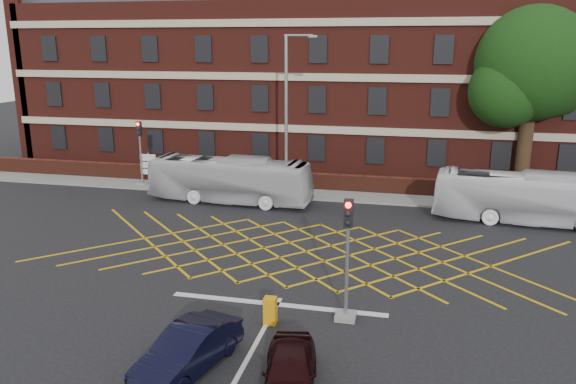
% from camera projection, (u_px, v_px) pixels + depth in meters
% --- Properties ---
extents(ground, '(120.00, 120.00, 0.00)m').
position_uv_depth(ground, '(297.00, 268.00, 23.68)').
color(ground, black).
rests_on(ground, ground).
extents(victorian_building, '(51.00, 12.17, 20.40)m').
position_uv_depth(victorian_building, '(361.00, 62.00, 42.34)').
color(victorian_building, '#531C15').
rests_on(victorian_building, ground).
extents(boundary_wall, '(56.00, 0.50, 1.10)m').
position_uv_depth(boundary_wall, '(339.00, 183.00, 35.78)').
color(boundary_wall, '#502115').
rests_on(boundary_wall, ground).
extents(far_pavement, '(60.00, 3.00, 0.12)m').
position_uv_depth(far_pavement, '(337.00, 194.00, 34.97)').
color(far_pavement, slate).
rests_on(far_pavement, ground).
extents(box_junction_hatching, '(8.22, 8.22, 0.02)m').
position_uv_depth(box_junction_hatching, '(306.00, 251.00, 25.56)').
color(box_junction_hatching, '#CC990C').
rests_on(box_junction_hatching, ground).
extents(stop_line, '(8.00, 0.30, 0.02)m').
position_uv_depth(stop_line, '(277.00, 304.00, 20.38)').
color(stop_line, silver).
rests_on(stop_line, ground).
extents(bus_left, '(9.88, 2.87, 2.72)m').
position_uv_depth(bus_left, '(230.00, 180.00, 33.20)').
color(bus_left, silver).
rests_on(bus_left, ground).
extents(bus_right, '(9.88, 3.10, 2.71)m').
position_uv_depth(bus_right, '(529.00, 198.00, 29.31)').
color(bus_right, white).
rests_on(bus_right, ground).
extents(car_navy, '(2.29, 4.17, 1.30)m').
position_uv_depth(car_navy, '(188.00, 350.00, 16.12)').
color(car_navy, black).
rests_on(car_navy, ground).
extents(car_maroon, '(2.03, 3.78, 1.22)m').
position_uv_depth(car_maroon, '(290.00, 371.00, 15.15)').
color(car_maroon, black).
rests_on(car_maroon, ground).
extents(deciduous_tree, '(7.33, 6.92, 11.46)m').
position_uv_depth(deciduous_tree, '(532.00, 72.00, 33.94)').
color(deciduous_tree, black).
rests_on(deciduous_tree, ground).
extents(traffic_light_near, '(0.70, 0.70, 4.27)m').
position_uv_depth(traffic_light_near, '(347.00, 271.00, 18.87)').
color(traffic_light_near, slate).
rests_on(traffic_light_near, ground).
extents(traffic_light_far, '(0.70, 0.70, 4.27)m').
position_uv_depth(traffic_light_far, '(141.00, 160.00, 36.96)').
color(traffic_light_far, slate).
rests_on(traffic_light_far, ground).
extents(street_lamp, '(2.25, 1.00, 9.66)m').
position_uv_depth(street_lamp, '(287.00, 147.00, 32.45)').
color(street_lamp, slate).
rests_on(street_lamp, ground).
extents(direction_signs, '(1.10, 0.16, 2.20)m').
position_uv_depth(direction_signs, '(148.00, 165.00, 37.05)').
color(direction_signs, gray).
rests_on(direction_signs, ground).
extents(utility_cabinet, '(0.41, 0.36, 0.96)m').
position_uv_depth(utility_cabinet, '(270.00, 311.00, 18.87)').
color(utility_cabinet, orange).
rests_on(utility_cabinet, ground).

